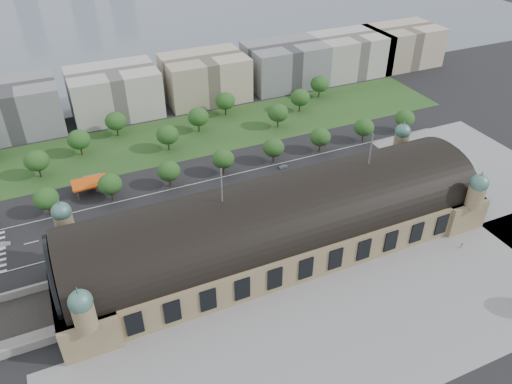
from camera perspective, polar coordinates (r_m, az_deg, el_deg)
name	(u,v)px	position (r m, az deg, el deg)	size (l,w,h in m)	color
ground	(277,246)	(178.88, 2.46, -6.20)	(900.00, 900.00, 0.00)	black
station	(278,223)	(172.37, 2.55, -3.60)	(150.00, 48.40, 44.30)	#95835C
plaza_south	(373,326)	(157.09, 13.23, -14.64)	(190.00, 48.00, 0.12)	gray
plaza_east	(494,181)	(235.56, 25.56, 1.11)	(56.00, 100.00, 0.12)	gray
road_slab	(191,203)	(201.26, -7.47, -1.23)	(260.00, 26.00, 0.10)	black
grass_belt	(165,140)	(247.83, -10.31, 5.84)	(300.00, 45.00, 0.10)	#244C1E
petrol_station	(92,182)	(217.92, -18.26, 1.14)	(14.00, 13.00, 5.05)	#DD4C0D
lake	(114,25)	(438.92, -15.90, 17.84)	(700.00, 320.00, 0.08)	slate
office_2	(11,109)	(274.77, -26.16, 8.52)	(45.00, 32.00, 24.00)	gray
office_3	(114,92)	(276.14, -15.88, 10.91)	(45.00, 32.00, 24.00)	#BBB8B1
office_4	(205,78)	(286.36, -5.88, 12.89)	(45.00, 32.00, 24.00)	#C3B299
office_5	(285,64)	(304.56, 3.31, 14.34)	(45.00, 32.00, 24.00)	gray
office_6	(349,54)	(326.66, 10.62, 15.24)	(45.00, 32.00, 24.00)	#BBB8B1
office_7	(402,45)	(350.01, 16.30, 15.78)	(45.00, 32.00, 24.00)	#C3B299
tree_row_2	(46,199)	(205.17, -22.87, -0.70)	(9.60, 9.60, 11.52)	#2D2116
tree_row_3	(110,184)	(205.46, -16.36, 0.85)	(9.60, 9.60, 11.52)	#2D2116
tree_row_4	(169,171)	(208.54, -9.94, 2.36)	(9.60, 9.60, 11.52)	#2D2116
tree_row_5	(223,159)	(214.27, -3.77, 3.79)	(9.60, 9.60, 11.52)	#2D2116
tree_row_6	(274,148)	(222.46, 2.02, 5.09)	(9.60, 9.60, 11.52)	#2D2116
tree_row_7	(320,137)	(232.85, 7.38, 6.24)	(9.60, 9.60, 11.52)	#2D2116
tree_row_8	(364,127)	(245.15, 12.25, 7.23)	(9.60, 9.60, 11.52)	#2D2116
tree_row_9	(405,118)	(259.10, 16.65, 8.08)	(9.60, 9.60, 11.52)	#2D2116
tree_belt_3	(37,161)	(230.85, -23.79, 3.29)	(10.40, 10.40, 12.48)	#2D2116
tree_belt_4	(79,140)	(241.42, -19.59, 5.67)	(10.40, 10.40, 12.48)	#2D2116
tree_belt_5	(116,121)	(253.54, -15.73, 7.81)	(10.40, 10.40, 12.48)	#2D2116
tree_belt_6	(167,135)	(235.25, -10.09, 6.46)	(10.40, 10.40, 12.48)	#2D2116
tree_belt_7	(198,117)	(250.00, -6.63, 8.52)	(10.40, 10.40, 12.48)	#2D2116
tree_belt_8	(225,101)	(265.84, -3.53, 10.33)	(10.40, 10.40, 12.48)	#2D2116
tree_belt_9	(278,113)	(252.78, 2.54, 9.03)	(10.40, 10.40, 12.48)	#2D2116
tree_belt_10	(300,98)	(270.59, 5.06, 10.71)	(10.40, 10.40, 12.48)	#2D2116
tree_belt_11	(320,84)	(289.06, 7.29, 12.15)	(10.40, 10.40, 12.48)	#2D2116
traffic_car_1	(3,244)	(199.72, -26.92, -5.36)	(1.62, 4.65, 1.53)	#94989C
traffic_car_2	(106,238)	(188.89, -16.73, -5.07)	(2.43, 5.27, 1.46)	black
traffic_car_3	(205,196)	(203.63, -5.82, -0.41)	(1.79, 4.40, 1.28)	maroon
traffic_car_4	(275,180)	(212.10, 2.16, 1.37)	(1.78, 4.43, 1.51)	#1B1C4E
traffic_car_5	(284,167)	(221.75, 3.17, 2.92)	(1.39, 3.99, 1.32)	slate
traffic_car_6	(402,157)	(238.04, 16.35, 3.88)	(2.58, 5.59, 1.55)	silver
parked_car_0	(112,243)	(186.18, -16.16, -5.64)	(1.46, 4.18, 1.38)	black
parked_car_1	(105,252)	(182.95, -16.86, -6.61)	(2.26, 4.91, 1.36)	maroon
parked_car_2	(156,238)	(184.38, -11.32, -5.21)	(2.13, 5.25, 1.52)	#1A2949
parked_car_3	(148,240)	(184.25, -12.20, -5.41)	(1.62, 4.03, 1.37)	#57595F
parked_car_4	(136,237)	(186.78, -13.55, -4.99)	(1.50, 4.30, 1.42)	silver
parked_car_5	(158,231)	(187.72, -11.14, -4.38)	(2.37, 5.13, 1.43)	gray
parked_car_6	(138,242)	(184.03, -13.31, -5.60)	(2.27, 5.58, 1.62)	black
bus_west	(217,203)	(196.99, -4.44, -1.26)	(2.99, 12.77, 3.56)	red
bus_mid	(274,190)	(204.56, 2.06, 0.26)	(2.60, 11.11, 3.09)	beige
bus_east	(334,180)	(213.20, 8.93, 1.42)	(2.80, 11.95, 3.33)	silver
pedestrian_0	(462,246)	(191.87, 22.45, -5.69)	(0.91, 0.52, 1.86)	gray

